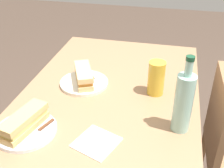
% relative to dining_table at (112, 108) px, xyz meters
% --- Properties ---
extents(dining_table, '(1.13, 0.80, 0.75)m').
position_rel_dining_table_xyz_m(dining_table, '(0.00, 0.00, 0.00)').
color(dining_table, '#997251').
rests_on(dining_table, ground).
extents(plate_near, '(0.23, 0.23, 0.01)m').
position_rel_dining_table_xyz_m(plate_near, '(0.00, -0.14, 0.13)').
color(plate_near, silver).
rests_on(plate_near, dining_table).
extents(baguette_sandwich_near, '(0.21, 0.14, 0.07)m').
position_rel_dining_table_xyz_m(baguette_sandwich_near, '(0.00, -0.14, 0.17)').
color(baguette_sandwich_near, '#DBB77A').
rests_on(baguette_sandwich_near, plate_near).
extents(knife_near, '(0.16, 0.11, 0.01)m').
position_rel_dining_table_xyz_m(knife_near, '(-0.03, -0.10, 0.14)').
color(knife_near, silver).
rests_on(knife_near, plate_near).
extents(plate_far, '(0.23, 0.23, 0.01)m').
position_rel_dining_table_xyz_m(plate_far, '(0.38, -0.24, 0.13)').
color(plate_far, white).
rests_on(plate_far, dining_table).
extents(baguette_sandwich_far, '(0.21, 0.12, 0.07)m').
position_rel_dining_table_xyz_m(baguette_sandwich_far, '(0.38, -0.24, 0.17)').
color(baguette_sandwich_far, tan).
rests_on(baguette_sandwich_far, plate_far).
extents(knife_far, '(0.17, 0.07, 0.01)m').
position_rel_dining_table_xyz_m(knife_far, '(0.38, -0.19, 0.14)').
color(knife_far, silver).
rests_on(knife_far, plate_far).
extents(water_bottle, '(0.07, 0.07, 0.31)m').
position_rel_dining_table_xyz_m(water_bottle, '(0.23, 0.32, 0.24)').
color(water_bottle, '#99C6B7').
rests_on(water_bottle, dining_table).
extents(beer_glass, '(0.07, 0.07, 0.16)m').
position_rel_dining_table_xyz_m(beer_glass, '(-0.00, 0.20, 0.20)').
color(beer_glass, gold).
rests_on(beer_glass, dining_table).
extents(paper_napkin, '(0.18, 0.18, 0.00)m').
position_rel_dining_table_xyz_m(paper_napkin, '(0.38, 0.03, 0.12)').
color(paper_napkin, white).
rests_on(paper_napkin, dining_table).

